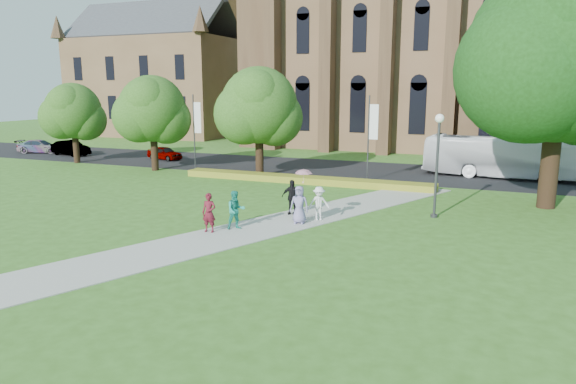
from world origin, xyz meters
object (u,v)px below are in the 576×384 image
at_px(car_2, 40,146).
at_px(pedestrian_0, 209,213).
at_px(streetlamp, 438,153).
at_px(large_tree, 561,51).
at_px(car_0, 165,153).
at_px(tour_coach, 503,157).

distance_m(car_2, pedestrian_0, 36.49).
height_order(car_2, pedestrian_0, pedestrian_0).
height_order(streetlamp, car_2, streetlamp).
bearing_deg(large_tree, pedestrian_0, -142.62).
distance_m(large_tree, pedestrian_0, 19.96).
relative_size(large_tree, car_0, 3.69).
relative_size(large_tree, car_2, 2.94).
height_order(large_tree, car_2, large_tree).
xyz_separation_m(streetlamp, car_0, (-25.40, 12.96, -2.67)).
bearing_deg(car_2, car_0, -107.92).
height_order(streetlamp, pedestrian_0, streetlamp).
relative_size(tour_coach, pedestrian_0, 6.24).
height_order(tour_coach, pedestrian_0, tour_coach).
relative_size(streetlamp, tour_coach, 0.47).
distance_m(large_tree, car_0, 32.96).
relative_size(tour_coach, car_0, 3.14).
xyz_separation_m(streetlamp, pedestrian_0, (-9.22, -6.75, -2.36)).
xyz_separation_m(tour_coach, car_2, (-43.50, -1.35, -0.91)).
xyz_separation_m(car_0, pedestrian_0, (16.18, -19.71, 0.31)).
distance_m(streetlamp, pedestrian_0, 11.67).
relative_size(large_tree, tour_coach, 1.18).
bearing_deg(tour_coach, pedestrian_0, 152.98).
bearing_deg(pedestrian_0, streetlamp, 29.89).
distance_m(car_0, car_2, 14.76).
distance_m(streetlamp, car_0, 28.64).
distance_m(car_0, pedestrian_0, 25.51).
bearing_deg(pedestrian_0, tour_coach, 52.42).
bearing_deg(streetlamp, car_0, 152.96).
bearing_deg(tour_coach, car_0, 96.20).
distance_m(tour_coach, car_0, 28.78).
height_order(streetlamp, tour_coach, streetlamp).
height_order(large_tree, car_0, large_tree).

